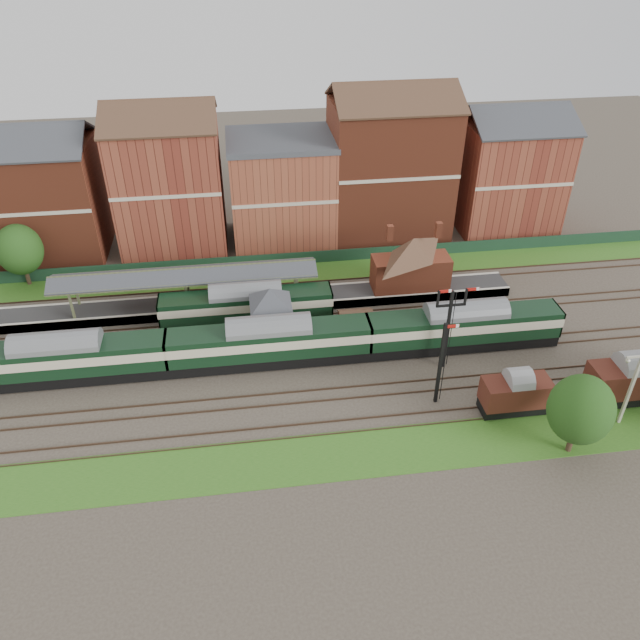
{
  "coord_description": "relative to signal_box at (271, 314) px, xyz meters",
  "views": [
    {
      "loc": [
        -5.02,
        -44.77,
        35.53
      ],
      "look_at": [
        1.41,
        2.0,
        3.0
      ],
      "focal_mm": 35.0,
      "sensor_mm": 36.0,
      "label": 1
    }
  ],
  "objects": [
    {
      "name": "station_building",
      "position": [
        15.0,
        6.5,
        0.76
      ],
      "size": [
        8.1,
        8.1,
        5.9
      ],
      "color": "brown",
      "rests_on": "platform"
    },
    {
      "name": "tree_back",
      "position": [
        -25.62,
        14.29,
        1.07
      ],
      "size": [
        4.82,
        4.82,
        7.05
      ],
      "color": "#382619",
      "rests_on": "ground"
    },
    {
      "name": "grass_front",
      "position": [
        3.0,
        -15.25,
        -3.16
      ],
      "size": [
        90.0,
        5.0,
        0.06
      ],
      "primitive_type": "cube",
      "color": "#2D6619",
      "rests_on": "ground"
    },
    {
      "name": "semaphore_siding",
      "position": [
        13.02,
        -10.25,
        0.96
      ],
      "size": [
        1.23,
        0.25,
        8.0
      ],
      "color": "black",
      "rests_on": "ground"
    },
    {
      "name": "goods_van_b",
      "position": [
        28.52,
        -12.25,
        -1.02
      ],
      "size": [
        6.3,
        2.73,
        3.82
      ],
      "color": "black",
      "rests_on": "ground"
    },
    {
      "name": "signal_box",
      "position": [
        0.0,
        0.0,
        0.0
      ],
      "size": [
        5.4,
        5.4,
        6.0
      ],
      "color": "#617654",
      "rests_on": "ground"
    },
    {
      "name": "semaphore_bracket",
      "position": [
        15.04,
        -5.75,
        1.44
      ],
      "size": [
        3.6,
        0.25,
        8.18
      ],
      "color": "black",
      "rests_on": "ground"
    },
    {
      "name": "brick_hut",
      "position": [
        8.0,
        0.0,
        -2.0
      ],
      "size": [
        3.2,
        2.64,
        2.94
      ],
      "color": "maroon",
      "rests_on": "ground"
    },
    {
      "name": "fence",
      "position": [
        3.0,
        14.75,
        -2.44
      ],
      "size": [
        90.0,
        0.12,
        1.5
      ],
      "primitive_type": "cube",
      "color": "#193823",
      "rests_on": "ground"
    },
    {
      "name": "town_backdrop",
      "position": [
        2.82,
        21.75,
        3.81
      ],
      "size": [
        69.0,
        10.0,
        16.0
      ],
      "color": "brown",
      "rests_on": "ground"
    },
    {
      "name": "goods_van_a",
      "position": [
        18.94,
        -12.25,
        -1.29
      ],
      "size": [
        5.46,
        2.36,
        3.31
      ],
      "color": "black",
      "rests_on": "ground"
    },
    {
      "name": "grass_back",
      "position": [
        3.0,
        12.75,
        -3.16
      ],
      "size": [
        90.0,
        4.5,
        0.06
      ],
      "primitive_type": "cube",
      "color": "#2D6619",
      "rests_on": "ground"
    },
    {
      "name": "yard_lamp",
      "position": [
        27.0,
        -14.75,
        0.79
      ],
      "size": [
        2.6,
        0.22,
        7.0
      ],
      "color": "beige",
      "rests_on": "ground"
    },
    {
      "name": "platform_railcar",
      "position": [
        -2.22,
        3.25,
        -0.92
      ],
      "size": [
        16.74,
        2.64,
        3.86
      ],
      "color": "black",
      "rests_on": "ground"
    },
    {
      "name": "canopy",
      "position": [
        -8.0,
        6.5,
        1.39
      ],
      "size": [
        26.0,
        3.89,
        4.08
      ],
      "color": "#4E5736",
      "rests_on": "platform"
    },
    {
      "name": "dmu_train",
      "position": [
        -0.41,
        -3.25,
        -0.77
      ],
      "size": [
        53.95,
        2.84,
        4.14
      ],
      "color": "black",
      "rests_on": "ground"
    },
    {
      "name": "platform",
      "position": [
        -2.0,
        6.5,
        -2.69
      ],
      "size": [
        55.0,
        3.4,
        1.0
      ],
      "primitive_type": "cube",
      "color": "#2D2D2D",
      "rests_on": "ground"
    },
    {
      "name": "tree_far",
      "position": [
        21.53,
        -17.1,
        1.04
      ],
      "size": [
        4.8,
        4.8,
        7.01
      ],
      "color": "#382619",
      "rests_on": "ground"
    },
    {
      "name": "ground",
      "position": [
        3.0,
        -3.25,
        -3.19
      ],
      "size": [
        160.0,
        160.0,
        0.0
      ],
      "primitive_type": "plane",
      "color": "#473D33",
      "rests_on": "ground"
    }
  ]
}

